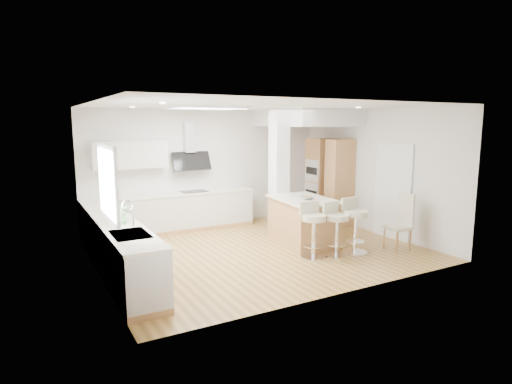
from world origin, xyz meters
TOP-DOWN VIEW (x-y plane):
  - ground at (0.00, 0.00)m, footprint 6.00×6.00m
  - ceiling at (0.00, 0.00)m, footprint 6.00×5.00m
  - wall_back at (0.00, 2.50)m, footprint 6.00×0.04m
  - wall_left at (-3.00, 0.00)m, footprint 0.04×5.00m
  - wall_right at (3.00, 0.00)m, footprint 0.04×5.00m
  - skylight at (-0.79, 0.60)m, footprint 4.10×2.10m
  - window_left at (-2.96, -0.90)m, footprint 0.06×1.28m
  - doorway_right at (2.97, -0.60)m, footprint 0.05×1.00m
  - counter_left at (-2.70, 0.23)m, footprint 0.63×4.50m
  - counter_back at (-0.91, 2.22)m, footprint 3.62×0.63m
  - pillar at (1.05, 0.95)m, footprint 0.35×0.35m
  - soffit at (2.10, 1.40)m, footprint 1.78×2.20m
  - oven_column at (2.68, 1.23)m, footprint 0.63×1.21m
  - peninsula at (1.07, 0.02)m, footprint 1.17×1.64m
  - bar_stool_a at (0.63, -0.92)m, footprint 0.49×0.49m
  - bar_stool_b at (1.07, -1.03)m, footprint 0.53×0.53m
  - bar_stool_c at (1.50, -1.07)m, footprint 0.53×0.53m
  - dining_chair at (2.48, -1.33)m, footprint 0.47×0.47m

SIDE VIEW (x-z plane):
  - ground at x=0.00m, z-range 0.00..0.00m
  - ceiling at x=0.00m, z-range -0.01..0.01m
  - counter_left at x=-2.70m, z-range -0.22..1.13m
  - peninsula at x=1.07m, z-range -0.03..0.98m
  - bar_stool_b at x=1.07m, z-range 0.06..1.08m
  - bar_stool_a at x=0.63m, z-range 0.06..1.11m
  - dining_chair at x=2.48m, z-range 0.04..1.15m
  - bar_stool_c at x=1.50m, z-range 0.07..1.13m
  - counter_back at x=-0.91m, z-range -0.55..1.95m
  - doorway_right at x=2.97m, z-range -0.05..2.05m
  - oven_column at x=2.68m, z-range 0.00..2.10m
  - wall_back at x=0.00m, z-range 0.00..2.80m
  - wall_left at x=-3.00m, z-range 0.00..2.80m
  - wall_right at x=3.00m, z-range 0.00..2.80m
  - pillar at x=1.05m, z-range 0.00..2.80m
  - window_left at x=-2.96m, z-range 1.16..2.23m
  - soffit at x=2.10m, z-range 2.40..2.80m
  - skylight at x=-0.79m, z-range 2.74..2.80m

